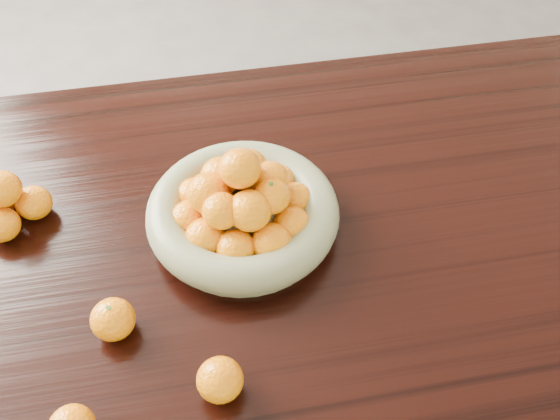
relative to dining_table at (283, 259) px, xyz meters
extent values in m
plane|color=#5A5755|center=(0.00, 0.00, -0.66)|extent=(5.00, 5.00, 0.00)
cube|color=black|center=(0.00, 0.00, 0.07)|extent=(2.00, 1.00, 0.04)
cylinder|color=gray|center=(-0.07, 0.02, 0.10)|extent=(0.31, 0.31, 0.02)
torus|color=gray|center=(-0.07, 0.02, 0.13)|extent=(0.35, 0.35, 0.07)
ellipsoid|color=orange|center=(0.03, 0.03, 0.14)|extent=(0.07, 0.07, 0.06)
ellipsoid|color=orange|center=(0.01, 0.08, 0.14)|extent=(0.07, 0.07, 0.06)
ellipsoid|color=orange|center=(-0.05, 0.11, 0.14)|extent=(0.07, 0.07, 0.07)
ellipsoid|color=orange|center=(-0.10, 0.11, 0.14)|extent=(0.07, 0.07, 0.06)
ellipsoid|color=orange|center=(-0.15, 0.07, 0.14)|extent=(0.07, 0.07, 0.06)
ellipsoid|color=orange|center=(-0.17, 0.02, 0.14)|extent=(0.07, 0.07, 0.06)
ellipsoid|color=orange|center=(-0.14, -0.03, 0.14)|extent=(0.07, 0.07, 0.07)
ellipsoid|color=orange|center=(-0.09, -0.07, 0.14)|extent=(0.07, 0.07, 0.07)
ellipsoid|color=orange|center=(-0.03, -0.07, 0.14)|extent=(0.07, 0.07, 0.07)
ellipsoid|color=orange|center=(0.01, -0.03, 0.14)|extent=(0.07, 0.07, 0.07)
ellipsoid|color=orange|center=(-0.07, 0.02, 0.14)|extent=(0.07, 0.07, 0.07)
ellipsoid|color=orange|center=(-0.02, 0.03, 0.19)|extent=(0.07, 0.07, 0.06)
ellipsoid|color=orange|center=(-0.05, 0.07, 0.19)|extent=(0.07, 0.07, 0.07)
ellipsoid|color=orange|center=(-0.10, 0.06, 0.19)|extent=(0.07, 0.07, 0.07)
ellipsoid|color=orange|center=(-0.13, 0.03, 0.19)|extent=(0.08, 0.08, 0.07)
ellipsoid|color=orange|center=(-0.11, -0.02, 0.19)|extent=(0.07, 0.07, 0.06)
ellipsoid|color=orange|center=(-0.06, -0.03, 0.19)|extent=(0.08, 0.08, 0.07)
ellipsoid|color=orange|center=(-0.02, -0.01, 0.19)|extent=(0.07, 0.07, 0.06)
ellipsoid|color=orange|center=(-0.07, 0.03, 0.24)|extent=(0.07, 0.07, 0.07)
ellipsoid|color=orange|center=(-0.50, 0.08, 0.12)|extent=(0.07, 0.07, 0.06)
ellipsoid|color=orange|center=(-0.45, 0.12, 0.12)|extent=(0.07, 0.07, 0.06)
ellipsoid|color=orange|center=(-0.49, 0.12, 0.17)|extent=(0.07, 0.07, 0.06)
ellipsoid|color=orange|center=(-0.30, -0.16, 0.12)|extent=(0.07, 0.07, 0.07)
ellipsoid|color=orange|center=(-0.15, -0.29, 0.12)|extent=(0.07, 0.07, 0.07)
camera|label=1|loc=(-0.14, -0.72, 0.98)|focal=40.00mm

